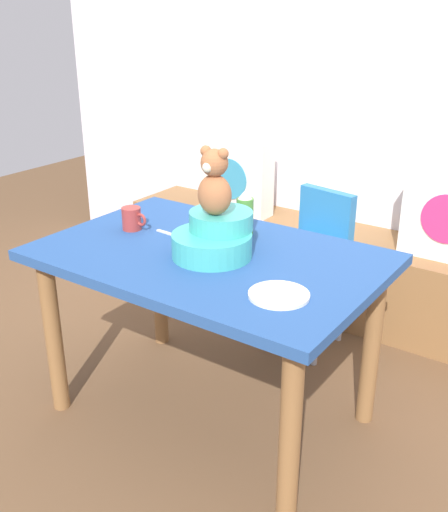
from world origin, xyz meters
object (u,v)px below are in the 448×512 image
object	(u,v)px
dining_table	(209,278)
infant_seat_teal	(215,237)
highchair	(309,249)
coffee_mug	(132,219)
dinner_plate_near	(279,295)
ketchup_bottle	(244,213)
pillow_floral_left	(236,176)
teddy_bear	(214,183)

from	to	relation	value
dining_table	infant_seat_teal	distance (m)	0.18
highchair	coffee_mug	bearing A→B (deg)	-123.07
infant_seat_teal	dinner_plate_near	world-z (taller)	infant_seat_teal
dinner_plate_near	ketchup_bottle	bearing A→B (deg)	134.05
dining_table	dinner_plate_near	bearing A→B (deg)	-23.24
pillow_floral_left	coffee_mug	world-z (taller)	pillow_floral_left
teddy_bear	dinner_plate_near	xyz separation A→B (m)	(0.37, -0.17, -0.27)
pillow_floral_left	infant_seat_teal	xyz separation A→B (m)	(0.68, -1.16, 0.13)
highchair	dinner_plate_near	xyz separation A→B (m)	(0.35, -0.91, 0.22)
infant_seat_teal	pillow_floral_left	bearing A→B (deg)	120.39
teddy_bear	dinner_plate_near	bearing A→B (deg)	-24.18
dinner_plate_near	pillow_floral_left	bearing A→B (deg)	128.44
coffee_mug	pillow_floral_left	bearing A→B (deg)	101.79
infant_seat_teal	ketchup_bottle	world-z (taller)	ketchup_bottle
infant_seat_teal	coffee_mug	xyz separation A→B (m)	(-0.44, 0.03, -0.02)
pillow_floral_left	coffee_mug	size ratio (longest dim) A/B	3.67
highchair	coffee_mug	distance (m)	0.90
dining_table	teddy_bear	size ratio (longest dim) A/B	5.16
dinner_plate_near	highchair	bearing A→B (deg)	111.02
pillow_floral_left	dining_table	xyz separation A→B (m)	(0.65, -1.15, -0.05)
dining_table	highchair	distance (m)	0.75
ketchup_bottle	dining_table	bearing A→B (deg)	-89.30
highchair	dinner_plate_near	size ratio (longest dim) A/B	3.95
coffee_mug	dinner_plate_near	xyz separation A→B (m)	(0.82, -0.20, -0.04)
pillow_floral_left	ketchup_bottle	distance (m)	1.12
dining_table	infant_seat_teal	bearing A→B (deg)	-10.63
infant_seat_teal	ketchup_bottle	xyz separation A→B (m)	(-0.04, 0.25, 0.02)
coffee_mug	dinner_plate_near	distance (m)	0.84
dining_table	highchair	world-z (taller)	highchair
pillow_floral_left	highchair	size ratio (longest dim) A/B	0.56
dinner_plate_near	coffee_mug	bearing A→B (deg)	166.57
dining_table	coffee_mug	bearing A→B (deg)	177.11
pillow_floral_left	infant_seat_teal	bearing A→B (deg)	-59.61
infant_seat_teal	dinner_plate_near	size ratio (longest dim) A/B	1.65
infant_seat_teal	coffee_mug	distance (m)	0.45
highchair	infant_seat_teal	distance (m)	0.80
highchair	dinner_plate_near	distance (m)	1.00
ketchup_bottle	infant_seat_teal	bearing A→B (deg)	-82.07
dining_table	dinner_plate_near	xyz separation A→B (m)	(0.41, -0.17, 0.11)
pillow_floral_left	teddy_bear	size ratio (longest dim) A/B	1.76
highchair	coffee_mug	size ratio (longest dim) A/B	6.58
ketchup_bottle	coffee_mug	bearing A→B (deg)	-150.83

